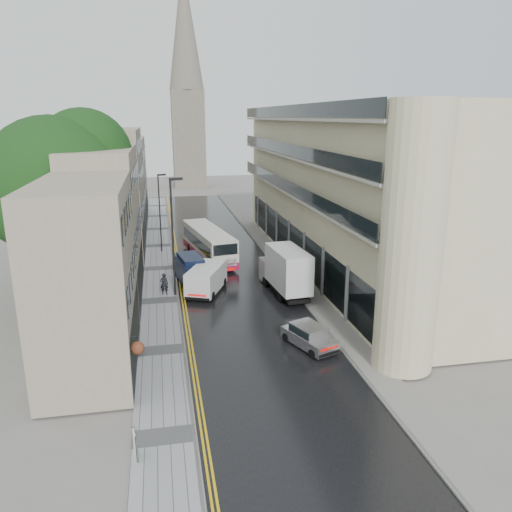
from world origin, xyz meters
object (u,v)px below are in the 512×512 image
object	(u,v)px
estate_sign	(135,445)
cream_bus	(206,253)
white_van	(188,285)
tree_near	(58,211)
white_lorry	(280,278)
lamp_post_near	(173,238)
silver_hatchback	(313,347)
navy_van	(184,275)
pedestrian	(164,284)
tree_far	(87,193)
lamp_post_far	(160,214)

from	to	relation	value
estate_sign	cream_bus	bearing A→B (deg)	67.01
cream_bus	white_van	size ratio (longest dim) A/B	2.26
tree_near	white_lorry	distance (m)	16.35
lamp_post_near	silver_hatchback	bearing A→B (deg)	-74.93
cream_bus	navy_van	size ratio (longest dim) A/B	2.27
white_van	pedestrian	distance (m)	2.03
tree_far	cream_bus	size ratio (longest dim) A/B	1.16
lamp_post_far	estate_sign	world-z (taller)	lamp_post_far
silver_hatchback	white_lorry	bearing A→B (deg)	67.34
lamp_post_far	navy_van	bearing A→B (deg)	-102.55
estate_sign	lamp_post_near	bearing A→B (deg)	71.78
pedestrian	white_lorry	bearing A→B (deg)	165.47
tree_near	white_lorry	xyz separation A→B (m)	(15.32, -2.57, -5.07)
pedestrian	lamp_post_near	distance (m)	3.67
silver_hatchback	white_van	bearing A→B (deg)	98.98
cream_bus	silver_hatchback	distance (m)	19.02
navy_van	pedestrian	bearing A→B (deg)	-153.02
silver_hatchback	navy_van	bearing A→B (deg)	95.16
white_lorry	navy_van	bearing A→B (deg)	143.42
white_lorry	lamp_post_far	world-z (taller)	lamp_post_far
white_van	lamp_post_near	distance (m)	3.67
pedestrian	lamp_post_far	distance (m)	13.30
tree_far	navy_van	distance (m)	14.97
tree_far	white_lorry	xyz separation A→B (m)	(15.02, -15.57, -4.35)
tree_far	lamp_post_far	bearing A→B (deg)	3.20
tree_near	lamp_post_far	size ratio (longest dim) A/B	1.80
white_van	lamp_post_near	world-z (taller)	lamp_post_near
silver_hatchback	lamp_post_near	size ratio (longest dim) A/B	0.42
silver_hatchback	lamp_post_near	bearing A→B (deg)	100.55
white_lorry	pedestrian	world-z (taller)	white_lorry
tree_far	white_lorry	size ratio (longest dim) A/B	1.76
tree_far	white_van	bearing A→B (deg)	-58.26
tree_near	white_van	world-z (taller)	tree_near
white_lorry	white_van	xyz separation A→B (m)	(-6.59, 1.94, -0.78)
navy_van	estate_sign	bearing A→B (deg)	-107.96
white_van	lamp_post_far	world-z (taller)	lamp_post_far
tree_far	estate_sign	world-z (taller)	tree_far
silver_hatchback	navy_van	size ratio (longest dim) A/B	0.78
tree_far	lamp_post_far	xyz separation A→B (m)	(6.64, 0.37, -2.26)
navy_van	lamp_post_far	distance (m)	12.22
white_lorry	lamp_post_near	size ratio (longest dim) A/B	0.80
white_lorry	silver_hatchback	bearing A→B (deg)	-96.55
lamp_post_near	navy_van	bearing A→B (deg)	43.60
tree_far	navy_van	size ratio (longest dim) A/B	2.64
pedestrian	lamp_post_near	size ratio (longest dim) A/B	0.19
tree_near	cream_bus	bearing A→B (deg)	32.67
cream_bus	white_lorry	xyz separation A→B (m)	(4.53, -9.49, 0.39)
silver_hatchback	white_van	world-z (taller)	white_van
silver_hatchback	lamp_post_near	xyz separation A→B (m)	(-7.27, 11.82, 3.83)
tree_near	white_van	size ratio (longest dim) A/B	2.93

